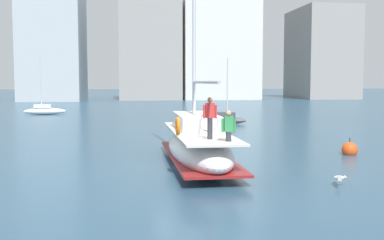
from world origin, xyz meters
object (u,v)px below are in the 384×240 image
main_sailboat (198,144)px  seagull (340,178)px  moored_catamaran (224,119)px  mooring_buoy (350,150)px  moored_sloop_near (44,110)px

main_sailboat → seagull: main_sailboat is taller
moored_catamaran → seagull: moored_catamaran is taller
main_sailboat → moored_catamaran: bearing=75.1°
main_sailboat → seagull: 6.50m
moored_catamaran → mooring_buoy: 17.51m
mooring_buoy → seagull: bearing=-118.6°
moored_sloop_near → seagull: size_ratio=7.13×
moored_catamaran → mooring_buoy: (2.84, -17.28, -0.21)m
seagull → mooring_buoy: 7.55m
moored_catamaran → seagull: 23.92m
moored_sloop_near → moored_catamaran: (17.20, -13.60, -0.06)m
moored_sloop_near → mooring_buoy: (20.04, -30.88, -0.26)m
seagull → mooring_buoy: (3.61, 6.63, -0.06)m
main_sailboat → moored_sloop_near: (-12.13, 32.66, -0.42)m
mooring_buoy → moored_sloop_near: bearing=123.0°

